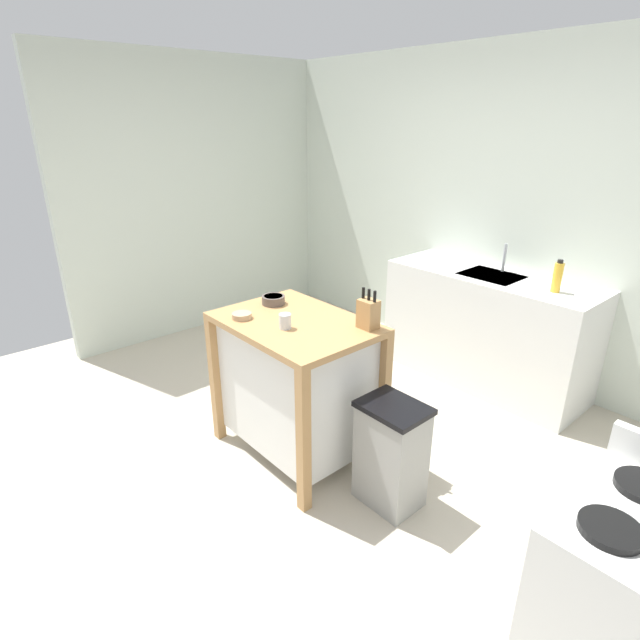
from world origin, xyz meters
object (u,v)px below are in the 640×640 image
object	(u,v)px
bowl_stoneware_deep	(273,300)
bottle_hand_soap	(557,277)
bowl_ceramic_small	(242,315)
trash_bin	(391,454)
sink_faucet	(504,258)
kitchen_island	(296,380)
drinking_cup	(285,321)
knife_block	(368,313)

from	to	relation	value
bowl_stoneware_deep	bottle_hand_soap	xyz separation A→B (m)	(1.09, 1.63, 0.08)
bowl_ceramic_small	bowl_stoneware_deep	size ratio (longest dim) A/B	0.80
trash_bin	sink_faucet	world-z (taller)	sink_faucet
kitchen_island	bottle_hand_soap	xyz separation A→B (m)	(0.78, 1.70, 0.51)
bowl_stoneware_deep	drinking_cup	xyz separation A→B (m)	(0.37, -0.19, 0.01)
kitchen_island	bowl_stoneware_deep	xyz separation A→B (m)	(-0.32, 0.08, 0.43)
bowl_stoneware_deep	bottle_hand_soap	size ratio (longest dim) A/B	0.65
drinking_cup	trash_bin	xyz separation A→B (m)	(0.67, 0.20, -0.64)
knife_block	bowl_ceramic_small	bearing A→B (deg)	-142.41
bowl_ceramic_small	bottle_hand_soap	bearing A→B (deg)	62.08
bowl_ceramic_small	drinking_cup	world-z (taller)	drinking_cup
bowl_ceramic_small	bowl_stoneware_deep	world-z (taller)	bowl_stoneware_deep
kitchen_island	bottle_hand_soap	distance (m)	1.94
knife_block	trash_bin	xyz separation A→B (m)	(0.36, -0.16, -0.69)
kitchen_island	trash_bin	bearing A→B (deg)	6.68
kitchen_island	bottle_hand_soap	size ratio (longest dim) A/B	4.19
kitchen_island	bowl_ceramic_small	world-z (taller)	bowl_ceramic_small
sink_faucet	bottle_hand_soap	distance (m)	0.54
kitchen_island	trash_bin	xyz separation A→B (m)	(0.72, 0.08, -0.19)
trash_bin	bottle_hand_soap	bearing A→B (deg)	88.12
sink_faucet	bowl_ceramic_small	bearing A→B (deg)	-103.58
drinking_cup	knife_block	bearing A→B (deg)	49.48
sink_faucet	bottle_hand_soap	xyz separation A→B (m)	(0.51, -0.19, -0.00)
bowl_stoneware_deep	drinking_cup	world-z (taller)	drinking_cup
knife_block	trash_bin	distance (m)	0.79
drinking_cup	bottle_hand_soap	distance (m)	1.96
knife_block	sink_faucet	bearing A→B (deg)	93.31
kitchen_island	knife_block	bearing A→B (deg)	34.11
trash_bin	kitchen_island	bearing A→B (deg)	-173.32
sink_faucet	kitchen_island	bearing A→B (deg)	-98.11
bowl_stoneware_deep	trash_bin	size ratio (longest dim) A/B	0.24
bowl_ceramic_small	sink_faucet	bearing A→B (deg)	76.42
kitchen_island	drinking_cup	distance (m)	0.47
trash_bin	bottle_hand_soap	xyz separation A→B (m)	(0.05, 1.62, 0.70)
knife_block	bottle_hand_soap	xyz separation A→B (m)	(0.41, 1.45, 0.02)
knife_block	sink_faucet	xyz separation A→B (m)	(-0.09, 1.64, 0.02)
bottle_hand_soap	bowl_stoneware_deep	bearing A→B (deg)	-123.94
bowl_ceramic_small	trash_bin	world-z (taller)	bowl_ceramic_small
kitchen_island	bowl_ceramic_small	size ratio (longest dim) A/B	8.13
trash_bin	bowl_ceramic_small	bearing A→B (deg)	-162.55
knife_block	drinking_cup	xyz separation A→B (m)	(-0.31, -0.36, -0.05)
drinking_cup	bottle_hand_soap	size ratio (longest dim) A/B	0.38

